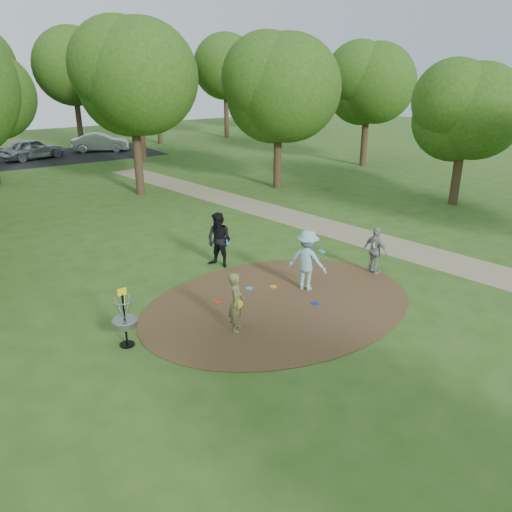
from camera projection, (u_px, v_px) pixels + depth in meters
ground at (280, 303)px, 14.48m from camera, size 100.00×100.00×0.00m
dirt_clearing at (280, 303)px, 14.47m from camera, size 8.40×8.40×0.02m
footpath at (381, 243)px, 19.49m from camera, size 7.55×39.89×0.01m
parking_lot at (65, 156)px, 38.56m from camera, size 14.00×8.00×0.01m
player_observer_with_disc at (236, 302)px, 12.74m from camera, size 0.65×0.70×1.60m
player_throwing_with_disc at (307, 260)px, 15.09m from camera, size 1.35×1.41×1.89m
player_walking_with_disc at (219, 240)px, 16.86m from camera, size 1.04×1.14×1.89m
player_waiting_with_disc at (376, 251)px, 16.32m from camera, size 0.40×0.94×1.60m
disc_ground_cyan at (249, 288)px, 15.40m from camera, size 0.22×0.22×0.02m
disc_ground_blue at (315, 303)px, 14.41m from camera, size 0.22×0.22×0.02m
disc_ground_red at (218, 302)px, 14.47m from camera, size 0.22×0.22×0.02m
car_left at (32, 149)px, 36.90m from camera, size 4.87×3.01×1.55m
car_right at (100, 143)px, 40.33m from camera, size 4.65×3.14×1.45m
disc_ground_orange at (274, 287)px, 15.51m from camera, size 0.22×0.22×0.02m
disc_golf_basket at (124, 313)px, 11.99m from camera, size 0.63×0.63×1.54m
tree_ring at (171, 98)px, 21.21m from camera, size 36.92×45.40×9.06m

